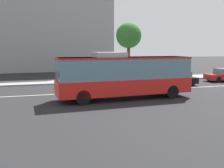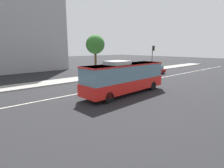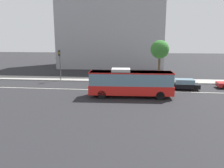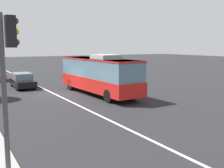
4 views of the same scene
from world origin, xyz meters
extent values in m
plane|color=black|center=(0.00, 0.00, 0.00)|extent=(160.00, 160.00, 0.00)
cube|color=gray|center=(0.00, 7.48, 0.07)|extent=(80.00, 3.50, 0.14)
cube|color=silver|center=(0.00, 0.00, 0.01)|extent=(76.00, 0.16, 0.01)
cube|color=red|center=(-1.70, -3.26, 0.98)|extent=(10.10, 2.94, 1.10)
cube|color=slate|center=(-1.70, -3.26, 2.31)|extent=(9.90, 2.85, 1.58)
cube|color=red|center=(-1.70, -3.26, 3.04)|extent=(10.00, 2.91, 0.12)
cube|color=#B2B2B2|center=(-2.90, -3.32, 3.28)|extent=(2.28, 1.89, 0.36)
cylinder|color=black|center=(1.65, -2.01, 0.50)|extent=(1.01, 0.34, 1.00)
cylinder|color=black|center=(1.75, -4.21, 0.50)|extent=(1.01, 0.34, 1.00)
cylinder|color=black|center=(-5.14, -2.31, 0.50)|extent=(1.01, 0.34, 1.00)
cylinder|color=black|center=(-5.05, -4.51, 0.50)|extent=(1.01, 0.34, 1.00)
cylinder|color=black|center=(11.25, 2.38, 0.32)|extent=(0.64, 0.23, 0.64)
cylinder|color=black|center=(11.28, 3.98, 0.32)|extent=(0.64, 0.23, 0.64)
cube|color=black|center=(5.33, 1.61, 0.52)|extent=(4.53, 1.88, 0.60)
cube|color=slate|center=(5.58, 1.61, 1.14)|extent=(2.55, 1.70, 0.64)
cylinder|color=black|center=(3.82, 0.84, 0.32)|extent=(0.64, 0.23, 0.64)
cylinder|color=black|center=(3.85, 2.44, 0.32)|extent=(0.64, 0.23, 0.64)
cylinder|color=black|center=(6.82, 0.79, 0.32)|extent=(0.64, 0.23, 0.64)
cylinder|color=black|center=(6.85, 2.39, 0.32)|extent=(0.64, 0.23, 0.64)
cylinder|color=#4C3823|center=(2.61, 7.57, 2.06)|extent=(0.36, 0.36, 4.12)
sphere|color=#2D6B28|center=(2.61, 7.57, 5.24)|extent=(2.99, 2.99, 2.99)
cube|color=#939399|center=(-7.66, 27.27, 11.90)|extent=(25.03, 15.38, 23.80)
cube|color=slate|center=(4.56, 27.84, 2.11)|extent=(0.68, 12.81, 1.50)
cube|color=slate|center=(4.56, 27.84, 5.51)|extent=(0.68, 12.81, 1.50)
cube|color=slate|center=(4.56, 27.84, 8.91)|extent=(0.68, 12.81, 1.50)
cube|color=slate|center=(4.56, 27.84, 12.31)|extent=(0.68, 12.81, 1.50)
camera|label=1|loc=(-7.96, -20.96, 3.73)|focal=40.87mm
camera|label=2|loc=(-14.78, -15.80, 4.66)|focal=28.63mm
camera|label=3|loc=(-0.96, -29.81, 7.03)|focal=35.93mm
camera|label=4|loc=(-22.53, 7.42, 4.25)|focal=43.98mm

